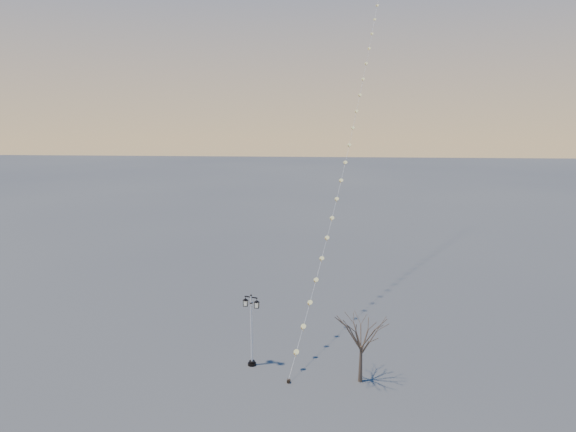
# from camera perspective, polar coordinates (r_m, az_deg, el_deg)

# --- Properties ---
(ground) EXTENTS (300.00, 300.00, 0.00)m
(ground) POSITION_cam_1_polar(r_m,az_deg,el_deg) (28.56, -5.10, -19.24)
(ground) COLOR #4A4C4B
(ground) RESTS_ON ground
(street_lamp) EXTENTS (1.06, 0.63, 4.34)m
(street_lamp) POSITION_cam_1_polar(r_m,az_deg,el_deg) (30.63, -4.03, -11.98)
(street_lamp) COLOR black
(street_lamp) RESTS_ON ground
(bare_tree) EXTENTS (2.26, 2.26, 3.75)m
(bare_tree) POSITION_cam_1_polar(r_m,az_deg,el_deg) (29.04, 8.05, -13.00)
(bare_tree) COLOR #4A3B2D
(bare_tree) RESTS_ON ground
(kite_train) EXTENTS (9.25, 38.44, 34.71)m
(kite_train) POSITION_cam_1_polar(r_m,az_deg,el_deg) (45.04, 7.61, 14.70)
(kite_train) COLOR black
(kite_train) RESTS_ON ground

